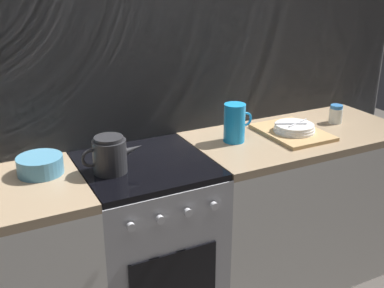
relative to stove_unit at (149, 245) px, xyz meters
name	(u,v)px	position (x,y,z in m)	size (l,w,h in m)	color
back_wall	(119,84)	(0.00, 0.32, 0.75)	(3.60, 0.05, 2.40)	gray
stove_unit	(149,245)	(0.00, 0.00, 0.00)	(0.60, 0.63, 0.90)	#9E9EA3
counter_right	(293,206)	(0.90, 0.00, 0.00)	(1.20, 0.60, 0.90)	silver
kettle	(110,155)	(-0.17, -0.02, 0.53)	(0.28, 0.15, 0.17)	#262628
mixing_bowl	(40,165)	(-0.45, 0.10, 0.49)	(0.20, 0.20, 0.08)	teal
pitcher	(235,123)	(0.52, 0.05, 0.55)	(0.16, 0.11, 0.20)	#198CD8
dish_pile	(293,130)	(0.85, 0.00, 0.47)	(0.30, 0.40, 0.07)	tan
spice_jar	(336,114)	(1.19, 0.05, 0.50)	(0.08, 0.08, 0.10)	silver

